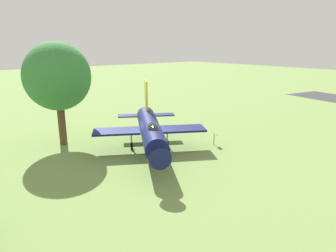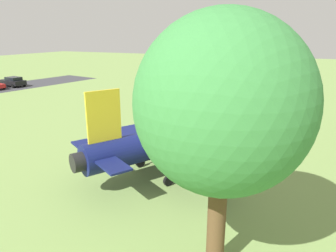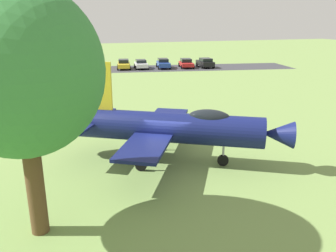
{
  "view_description": "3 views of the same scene",
  "coord_description": "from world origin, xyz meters",
  "px_view_note": "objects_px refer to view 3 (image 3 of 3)",
  "views": [
    {
      "loc": [
        18.82,
        -13.17,
        8.47
      ],
      "look_at": [
        1.0,
        1.01,
        2.27
      ],
      "focal_mm": 31.88,
      "sensor_mm": 36.0,
      "label": 1
    },
    {
      "loc": [
        -15.56,
        -7.09,
        8.02
      ],
      "look_at": [
        0.22,
        0.09,
        2.8
      ],
      "focal_mm": 32.96,
      "sensor_mm": 36.0,
      "label": 2
    },
    {
      "loc": [
        -5.57,
        -16.82,
        7.51
      ],
      "look_at": [
        0.11,
        0.05,
        2.01
      ],
      "focal_mm": 36.92,
      "sensor_mm": 36.0,
      "label": 3
    }
  ],
  "objects_px": {
    "display_jet": "(173,127)",
    "parked_car_blue": "(163,63)",
    "parked_car_yellow": "(124,64)",
    "parked_car_red": "(186,63)",
    "parked_car_white": "(141,64)",
    "info_plaque": "(167,118)",
    "shade_tree": "(21,72)",
    "parked_car_black": "(205,63)"
  },
  "relations": [
    {
      "from": "info_plaque",
      "to": "parked_car_black",
      "type": "relative_size",
      "value": 0.26
    },
    {
      "from": "shade_tree",
      "to": "parked_car_red",
      "type": "xyz_separation_m",
      "value": [
        21.77,
        40.63,
        -5.17
      ]
    },
    {
      "from": "display_jet",
      "to": "shade_tree",
      "type": "bearing_deg",
      "value": -115.75
    },
    {
      "from": "parked_car_white",
      "to": "parked_car_yellow",
      "type": "bearing_deg",
      "value": -92.07
    },
    {
      "from": "shade_tree",
      "to": "parked_car_yellow",
      "type": "bearing_deg",
      "value": 74.39
    },
    {
      "from": "info_plaque",
      "to": "parked_car_blue",
      "type": "relative_size",
      "value": 0.25
    },
    {
      "from": "parked_car_white",
      "to": "parked_car_yellow",
      "type": "height_order",
      "value": "parked_car_yellow"
    },
    {
      "from": "parked_car_blue",
      "to": "parked_car_white",
      "type": "height_order",
      "value": "parked_car_blue"
    },
    {
      "from": "parked_car_blue",
      "to": "parked_car_white",
      "type": "xyz_separation_m",
      "value": [
        -3.51,
        0.6,
        -0.05
      ]
    },
    {
      "from": "info_plaque",
      "to": "parked_car_blue",
      "type": "distance_m",
      "value": 32.46
    },
    {
      "from": "parked_car_red",
      "to": "shade_tree",
      "type": "bearing_deg",
      "value": -16.01
    },
    {
      "from": "parked_car_black",
      "to": "shade_tree",
      "type": "bearing_deg",
      "value": 154.49
    },
    {
      "from": "parked_car_yellow",
      "to": "parked_car_red",
      "type": "bearing_deg",
      "value": 91.47
    },
    {
      "from": "shade_tree",
      "to": "parked_car_yellow",
      "type": "relative_size",
      "value": 1.96
    },
    {
      "from": "parked_car_black",
      "to": "parked_car_blue",
      "type": "xyz_separation_m",
      "value": [
        -6.77,
        1.34,
        -0.01
      ]
    },
    {
      "from": "parked_car_black",
      "to": "parked_car_yellow",
      "type": "bearing_deg",
      "value": 85.82
    },
    {
      "from": "info_plaque",
      "to": "parked_car_red",
      "type": "xyz_separation_m",
      "value": [
        13.4,
        30.35,
        -0.11
      ]
    },
    {
      "from": "parked_car_white",
      "to": "parked_car_black",
      "type": "bearing_deg",
      "value": 87.27
    },
    {
      "from": "parked_car_black",
      "to": "parked_car_yellow",
      "type": "height_order",
      "value": "parked_car_black"
    },
    {
      "from": "shade_tree",
      "to": "parked_car_yellow",
      "type": "distance_m",
      "value": 44.27
    },
    {
      "from": "parked_car_blue",
      "to": "parked_car_yellow",
      "type": "bearing_deg",
      "value": -88.77
    },
    {
      "from": "parked_car_red",
      "to": "parked_car_white",
      "type": "height_order",
      "value": "parked_car_red"
    },
    {
      "from": "parked_car_red",
      "to": "parked_car_blue",
      "type": "xyz_separation_m",
      "value": [
        -3.7,
        0.63,
        0.04
      ]
    },
    {
      "from": "parked_car_blue",
      "to": "parked_car_yellow",
      "type": "distance_m",
      "value": 6.33
    },
    {
      "from": "display_jet",
      "to": "parked_car_blue",
      "type": "distance_m",
      "value": 38.34
    },
    {
      "from": "parked_car_black",
      "to": "parked_car_yellow",
      "type": "xyz_separation_m",
      "value": [
        -13.01,
        2.42,
        -0.03
      ]
    },
    {
      "from": "parked_car_blue",
      "to": "parked_car_red",
      "type": "bearing_deg",
      "value": 91.45
    },
    {
      "from": "info_plaque",
      "to": "parked_car_yellow",
      "type": "relative_size",
      "value": 0.25
    },
    {
      "from": "display_jet",
      "to": "parked_car_black",
      "type": "xyz_separation_m",
      "value": [
        18.02,
        35.29,
        -1.21
      ]
    },
    {
      "from": "parked_car_black",
      "to": "parked_car_blue",
      "type": "height_order",
      "value": "parked_car_black"
    },
    {
      "from": "parked_car_red",
      "to": "parked_car_white",
      "type": "distance_m",
      "value": 7.32
    },
    {
      "from": "info_plaque",
      "to": "parked_car_white",
      "type": "xyz_separation_m",
      "value": [
        6.19,
        31.58,
        -0.13
      ]
    },
    {
      "from": "display_jet",
      "to": "parked_car_red",
      "type": "distance_m",
      "value": 39.01
    },
    {
      "from": "parked_car_red",
      "to": "parked_car_black",
      "type": "bearing_deg",
      "value": 89.17
    },
    {
      "from": "parked_car_black",
      "to": "parked_car_white",
      "type": "height_order",
      "value": "parked_car_black"
    },
    {
      "from": "info_plaque",
      "to": "parked_car_red",
      "type": "relative_size",
      "value": 0.26
    },
    {
      "from": "display_jet",
      "to": "parked_car_white",
      "type": "height_order",
      "value": "display_jet"
    },
    {
      "from": "display_jet",
      "to": "info_plaque",
      "type": "relative_size",
      "value": 10.1
    },
    {
      "from": "parked_car_red",
      "to": "parked_car_yellow",
      "type": "xyz_separation_m",
      "value": [
        -9.94,
        1.72,
        0.02
      ]
    },
    {
      "from": "parked_car_black",
      "to": "parked_car_white",
      "type": "xyz_separation_m",
      "value": [
        -10.28,
        1.94,
        -0.06
      ]
    },
    {
      "from": "info_plaque",
      "to": "parked_car_yellow",
      "type": "height_order",
      "value": "parked_car_yellow"
    },
    {
      "from": "info_plaque",
      "to": "parked_car_white",
      "type": "distance_m",
      "value": 32.18
    }
  ]
}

